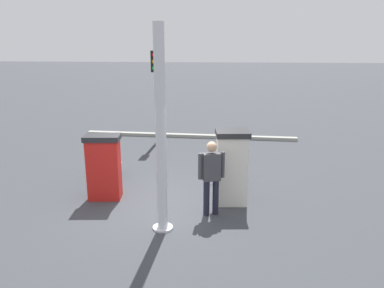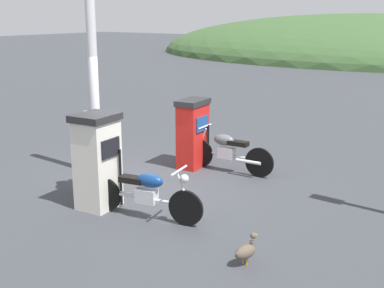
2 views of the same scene
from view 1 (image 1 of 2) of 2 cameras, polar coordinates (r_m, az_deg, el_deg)
The scene contains 10 objects.
ground_plane at distance 8.80m, azimuth -3.85°, elevation -8.73°, with size 120.00×120.00×0.00m, color #383A3F.
fuel_pump_near at distance 8.52m, azimuth 6.00°, elevation -3.41°, with size 0.71×0.78×1.69m.
fuel_pump_far at distance 8.96m, azimuth -13.19°, elevation -3.35°, with size 0.56×0.84×1.53m.
motorcycle_near_pump at distance 9.60m, azimuth 5.26°, elevation -3.69°, with size 2.12×0.62×0.94m.
motorcycle_far_pump at distance 9.82m, azimuth -12.40°, elevation -3.46°, with size 2.08×0.56×0.96m.
attendant_person at distance 7.86m, azimuth 2.95°, elevation -4.52°, with size 0.30×0.57×1.61m.
wandering_duck at distance 11.75m, azimuth 7.49°, elevation -1.50°, with size 0.27×0.43×0.44m.
roadside_traffic_light at distance 13.34m, azimuth -5.55°, elevation 9.53°, with size 0.38×0.24×3.27m.
canopy_support_pole at distance 6.98m, azimuth -4.73°, elevation 1.15°, with size 0.40×0.40×3.91m.
road_edge_kerb at distance 14.51m, azimuth -0.38°, elevation 1.25°, with size 0.65×8.10×0.12m.
Camera 1 is at (-7.95, -1.22, 3.58)m, focal length 35.27 mm.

